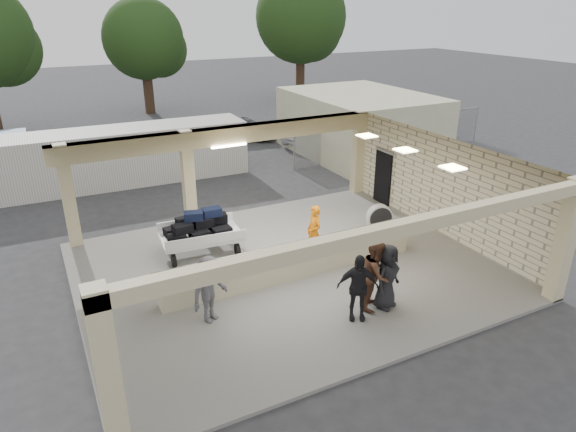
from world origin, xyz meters
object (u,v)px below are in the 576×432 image
baggage_counter (294,261)px  car_white_a (323,131)px  passenger_c (210,289)px  passenger_d (387,277)px  container_white (120,156)px  passenger_a (376,274)px  baggage_handler (314,232)px  car_white_b (352,128)px  drum_fan (379,217)px  passenger_b (358,287)px  luggage_cart (200,231)px  car_dark (243,129)px

baggage_counter → car_white_a: 15.90m
passenger_c → passenger_d: same height
passenger_d → container_white: size_ratio=0.16×
passenger_a → container_white: container_white is taller
container_white → baggage_handler: bearing=-68.1°
baggage_counter → car_white_b: bearing=50.5°
drum_fan → passenger_b: passenger_b is taller
passenger_c → passenger_d: (4.34, -1.50, -0.00)m
luggage_cart → baggage_counter: bearing=-48.4°
drum_fan → container_white: container_white is taller
passenger_c → car_white_a: bearing=21.6°
baggage_counter → car_dark: bearing=72.6°
passenger_a → passenger_d: bearing=-75.0°
passenger_a → baggage_handler: bearing=45.3°
car_white_b → container_white: (-13.60, -1.69, 0.51)m
baggage_handler → passenger_a: size_ratio=0.90×
car_white_a → container_white: bearing=76.6°
luggage_cart → baggage_handler: size_ratio=1.54×
passenger_c → car_dark: (7.96, 17.10, -0.36)m
luggage_cart → car_white_a: 15.12m
baggage_handler → car_white_a: bearing=147.7°
luggage_cart → passenger_a: 5.96m
luggage_cart → container_white: container_white is taller
passenger_d → car_white_a: passenger_d is taller
passenger_d → car_white_b: 18.21m
car_white_b → luggage_cart: bearing=125.6°
passenger_a → car_white_a: 17.42m
container_white → car_white_b: bearing=8.4°
luggage_cart → drum_fan: size_ratio=2.66×
car_white_b → car_dark: 6.48m
luggage_cart → passenger_c: 3.85m
passenger_b → container_white: (-3.24, 14.02, 0.23)m
car_white_b → car_dark: car_white_b is taller
passenger_a → container_white: bearing=61.3°
passenger_d → car_white_a: size_ratio=0.35×
luggage_cart → container_white: bearing=100.6°
luggage_cart → container_white: 8.74m
passenger_b → car_white_b: bearing=84.4°
passenger_c → car_dark: size_ratio=0.47×
passenger_c → car_white_b: 19.68m
passenger_b → passenger_c: bearing=-177.8°
drum_fan → passenger_a: passenger_a is taller
baggage_handler → car_white_b: (9.64, 12.25, -0.24)m
passenger_d → baggage_handler: bearing=71.0°
passenger_a → car_white_a: bearing=18.9°
baggage_handler → car_dark: baggage_handler is taller
passenger_a → passenger_b: passenger_a is taller
passenger_b → passenger_d: bearing=33.7°
baggage_counter → container_white: container_white is taller
luggage_cart → car_white_a: size_ratio=0.52×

